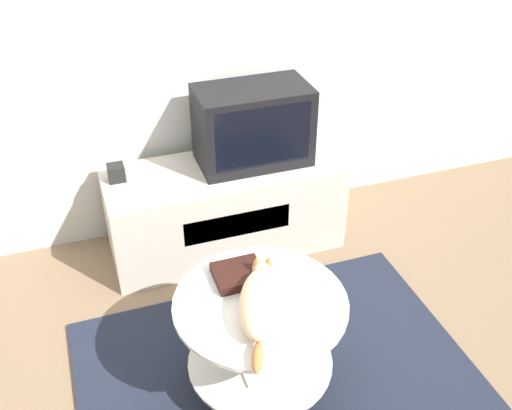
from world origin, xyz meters
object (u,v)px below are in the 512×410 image
Objects in this scene: cat at (261,301)px; speaker at (116,173)px; tv at (253,126)px; dvd_box at (238,274)px.

speaker is at bearing 40.24° from cat.
tv is 1.01m from dvd_box.
cat is (0.39, -1.18, 0.01)m from speaker.
tv is at bearing -3.20° from speaker.
speaker reaches higher than dvd_box.
speaker is (-0.75, 0.04, -0.17)m from tv.
dvd_box is (0.37, -0.96, -0.03)m from speaker.
tv is 0.77m from speaker.
cat is (0.02, -0.22, 0.04)m from dvd_box.
tv reaches higher than dvd_box.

